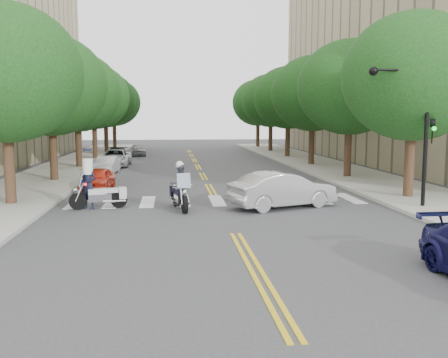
{
  "coord_description": "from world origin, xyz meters",
  "views": [
    {
      "loc": [
        -2.05,
        -15.67,
        3.74
      ],
      "look_at": [
        0.06,
        3.99,
        1.3
      ],
      "focal_mm": 40.0,
      "sensor_mm": 36.0,
      "label": 1
    }
  ],
  "objects": [
    {
      "name": "parked_car_c",
      "position": [
        -6.3,
        23.31,
        0.65
      ],
      "size": [
        2.19,
        4.68,
        1.3
      ],
      "primitive_type": "imported",
      "rotation": [
        0.0,
        0.0,
        -0.01
      ],
      "color": "#B0B2B8",
      "rests_on": "ground"
    },
    {
      "name": "tree_r_2",
      "position": [
        8.8,
        22.0,
        5.55
      ],
      "size": [
        6.4,
        6.4,
        8.45
      ],
      "color": "#382316",
      "rests_on": "ground"
    },
    {
      "name": "parked_car_b",
      "position": [
        -6.3,
        18.0,
        0.59
      ],
      "size": [
        1.46,
        3.62,
        1.17
      ],
      "primitive_type": "imported",
      "rotation": [
        0.0,
        0.0,
        -0.06
      ],
      "color": "#B9B9B9",
      "rests_on": "ground"
    },
    {
      "name": "tree_r_0",
      "position": [
        8.8,
        6.0,
        5.55
      ],
      "size": [
        6.4,
        6.4,
        8.45
      ],
      "color": "#382316",
      "rests_on": "ground"
    },
    {
      "name": "motorcycle_police",
      "position": [
        -1.71,
        4.56,
        0.88
      ],
      "size": [
        0.92,
        2.44,
        1.99
      ],
      "rotation": [
        0.0,
        0.0,
        3.32
      ],
      "color": "black",
      "rests_on": "ground"
    },
    {
      "name": "tree_l_5",
      "position": [
        -8.8,
        46.0,
        5.55
      ],
      "size": [
        6.4,
        6.4,
        8.45
      ],
      "color": "#382316",
      "rests_on": "ground"
    },
    {
      "name": "sidewalk_left",
      "position": [
        -9.5,
        22.0,
        0.07
      ],
      "size": [
        5.0,
        60.0,
        0.15
      ],
      "primitive_type": "cube",
      "color": "#9E9991",
      "rests_on": "ground"
    },
    {
      "name": "convertible",
      "position": [
        2.57,
        4.5,
        0.76
      ],
      "size": [
        4.85,
        3.11,
        1.51
      ],
      "primitive_type": "imported",
      "rotation": [
        0.0,
        0.0,
        1.93
      ],
      "color": "#B4B4B6",
      "rests_on": "ground"
    },
    {
      "name": "tree_r_3",
      "position": [
        8.8,
        30.0,
        5.55
      ],
      "size": [
        6.4,
        6.4,
        8.45
      ],
      "color": "#382316",
      "rests_on": "ground"
    },
    {
      "name": "tree_l_0",
      "position": [
        -8.8,
        6.0,
        5.55
      ],
      "size": [
        6.4,
        6.4,
        8.45
      ],
      "color": "#382316",
      "rests_on": "ground"
    },
    {
      "name": "parked_car_d",
      "position": [
        -6.3,
        24.5,
        0.67
      ],
      "size": [
        2.15,
        4.7,
        1.33
      ],
      "primitive_type": "imported",
      "rotation": [
        0.0,
        0.0,
        0.06
      ],
      "color": "black",
      "rests_on": "ground"
    },
    {
      "name": "tree_l_2",
      "position": [
        -8.8,
        22.0,
        5.55
      ],
      "size": [
        6.4,
        6.4,
        8.45
      ],
      "color": "#382316",
      "rests_on": "ground"
    },
    {
      "name": "sidewalk_right",
      "position": [
        9.5,
        22.0,
        0.07
      ],
      "size": [
        5.0,
        60.0,
        0.15
      ],
      "primitive_type": "cube",
      "color": "#9E9991",
      "rests_on": "ground"
    },
    {
      "name": "tree_r_1",
      "position": [
        8.8,
        14.0,
        5.55
      ],
      "size": [
        6.4,
        6.4,
        8.45
      ],
      "color": "#382316",
      "rests_on": "ground"
    },
    {
      "name": "parked_car_a",
      "position": [
        -5.83,
        10.42,
        0.58
      ],
      "size": [
        1.65,
        3.52,
        1.16
      ],
      "primitive_type": "imported",
      "rotation": [
        0.0,
        0.0,
        -0.08
      ],
      "color": "red",
      "rests_on": "ground"
    },
    {
      "name": "ground",
      "position": [
        0.0,
        0.0,
        0.0
      ],
      "size": [
        140.0,
        140.0,
        0.0
      ],
      "primitive_type": "plane",
      "color": "#38383A",
      "rests_on": "ground"
    },
    {
      "name": "traffic_signal_pole",
      "position": [
        7.72,
        3.5,
        3.72
      ],
      "size": [
        2.82,
        0.42,
        6.0
      ],
      "color": "black",
      "rests_on": "ground"
    },
    {
      "name": "motorcycle_parked",
      "position": [
        -4.84,
        5.1,
        0.53
      ],
      "size": [
        2.33,
        0.91,
        1.52
      ],
      "rotation": [
        0.0,
        0.0,
        1.8
      ],
      "color": "black",
      "rests_on": "ground"
    },
    {
      "name": "tree_r_5",
      "position": [
        8.8,
        46.0,
        5.55
      ],
      "size": [
        6.4,
        6.4,
        8.45
      ],
      "color": "#382316",
      "rests_on": "ground"
    },
    {
      "name": "tree_l_4",
      "position": [
        -8.8,
        38.0,
        5.55
      ],
      "size": [
        6.4,
        6.4,
        8.45
      ],
      "color": "#382316",
      "rests_on": "ground"
    },
    {
      "name": "tree_l_3",
      "position": [
        -8.8,
        30.0,
        5.55
      ],
      "size": [
        6.4,
        6.4,
        8.45
      ],
      "color": "#382316",
      "rests_on": "ground"
    },
    {
      "name": "officer_standing",
      "position": [
        -5.43,
        5.06,
        1.0
      ],
      "size": [
        0.87,
        0.78,
        2.0
      ],
      "primitive_type": "imported",
      "rotation": [
        0.0,
        0.0,
        -0.53
      ],
      "color": "black",
      "rests_on": "ground"
    },
    {
      "name": "tree_l_1",
      "position": [
        -8.8,
        14.0,
        5.55
      ],
      "size": [
        6.4,
        6.4,
        8.45
      ],
      "color": "#382316",
      "rests_on": "ground"
    },
    {
      "name": "tree_r_4",
      "position": [
        8.8,
        38.0,
        5.55
      ],
      "size": [
        6.4,
        6.4,
        8.45
      ],
      "color": "#382316",
      "rests_on": "ground"
    },
    {
      "name": "parked_car_e",
      "position": [
        -5.2,
        34.0,
        0.59
      ],
      "size": [
        1.67,
        3.57,
        1.18
      ],
      "primitive_type": "imported",
      "rotation": [
        0.0,
        0.0,
        0.08
      ],
      "color": "#96969B",
      "rests_on": "ground"
    }
  ]
}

